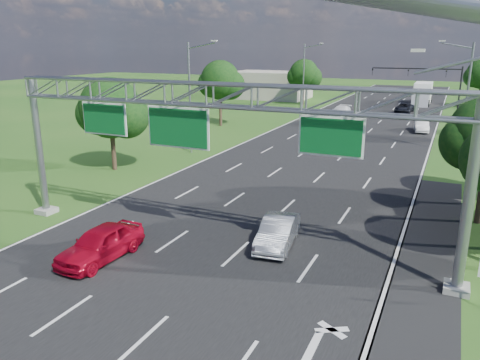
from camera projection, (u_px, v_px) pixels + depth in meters
The scene contains 19 objects.
ground at pixel (309, 165), 39.43m from camera, with size 220.00×220.00×0.00m, color #204E17.
road at pixel (309, 165), 39.43m from camera, with size 18.00×180.00×0.02m, color black.
road_flare at pixel (425, 266), 21.36m from camera, with size 3.00×30.00×0.02m, color black.
sign_gantry at pixel (211, 108), 21.66m from camera, with size 23.50×1.00×9.56m.
traffic_signal at pixel (434, 79), 65.61m from camera, with size 12.21×0.24×7.00m.
streetlight_l_near at pixel (191, 93), 42.41m from camera, with size 2.97×0.22×10.16m.
streetlight_l_far at pixel (305, 73), 73.00m from camera, with size 2.97×0.22×10.16m.
streetlight_r_mid at pixel (465, 93), 42.11m from camera, with size 2.97×0.22×10.16m.
tree_verge_la at pixel (112, 111), 36.73m from camera, with size 5.76×4.80×7.40m.
tree_verge_lb at pixel (221, 82), 57.45m from camera, with size 5.76×4.80×8.06m.
tree_verge_lc at pixel (304, 75), 78.22m from camera, with size 5.76×4.80×7.62m.
building_left at pixel (270, 85), 89.49m from camera, with size 14.00×10.00×5.00m, color #A69F8B.
red_coupe at pixel (101, 243), 21.78m from camera, with size 1.89×4.69×1.60m, color #B50820.
silver_sedan at pixel (278, 232), 23.35m from camera, with size 1.53×4.40×1.45m, color #A4A8B0.
car_queue_a at pixel (341, 111), 66.54m from camera, with size 2.05×5.05×1.47m, color white.
car_queue_b at pixel (404, 108), 70.33m from camera, with size 2.29×4.96×1.38m, color black.
car_queue_c at pixel (312, 120), 59.42m from camera, with size 1.53×3.80×1.29m, color black.
car_queue_d at pixel (422, 126), 54.57m from camera, with size 1.48×4.23×1.40m, color white.
box_truck at pixel (422, 94), 80.23m from camera, with size 2.92×9.53×3.60m.
Camera 1 is at (10.58, -7.22, 9.65)m, focal length 35.00 mm.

